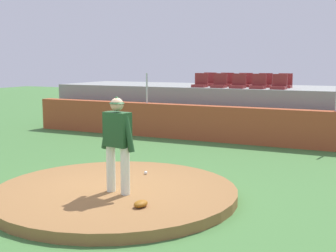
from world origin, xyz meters
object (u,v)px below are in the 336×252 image
(stadium_chair_6, at_px, (226,82))
(stadium_chair_8, at_px, (265,83))
(stadium_chair_0, at_px, (200,83))
(pitcher, at_px, (117,137))
(stadium_chair_7, at_px, (245,83))
(stadium_chair_9, at_px, (285,83))
(stadium_chair_4, at_px, (279,84))
(stadium_chair_5, at_px, (209,82))
(baseball, at_px, (146,173))
(stadium_chair_3, at_px, (258,84))
(fielding_glove, at_px, (141,204))
(stadium_chair_1, at_px, (219,83))
(stadium_chair_2, at_px, (238,84))

(stadium_chair_6, height_order, stadium_chair_8, same)
(stadium_chair_0, bearing_deg, pitcher, 101.08)
(stadium_chair_7, relative_size, stadium_chair_9, 1.00)
(stadium_chair_4, height_order, stadium_chair_5, same)
(baseball, xyz_separation_m, stadium_chair_7, (-0.02, 7.64, 1.62))
(stadium_chair_7, bearing_deg, stadium_chair_9, -178.82)
(stadium_chair_6, distance_m, stadium_chair_7, 0.71)
(stadium_chair_3, distance_m, stadium_chair_4, 0.70)
(fielding_glove, relative_size, stadium_chair_0, 0.60)
(pitcher, bearing_deg, stadium_chair_9, 92.79)
(baseball, relative_size, fielding_glove, 0.25)
(stadium_chair_3, xyz_separation_m, stadium_chair_9, (0.70, 0.92, 0.00))
(stadium_chair_1, bearing_deg, stadium_chair_7, -127.93)
(stadium_chair_0, height_order, stadium_chair_7, same)
(baseball, relative_size, stadium_chair_8, 0.15)
(pitcher, relative_size, stadium_chair_3, 3.58)
(fielding_glove, bearing_deg, stadium_chair_4, 0.81)
(stadium_chair_0, distance_m, stadium_chair_3, 2.10)
(baseball, height_order, stadium_chair_4, stadium_chair_4)
(stadium_chair_5, bearing_deg, stadium_chair_9, 179.87)
(stadium_chair_6, bearing_deg, stadium_chair_7, 178.32)
(stadium_chair_0, relative_size, stadium_chair_7, 1.00)
(stadium_chair_3, distance_m, stadium_chair_6, 1.69)
(stadium_chair_4, relative_size, stadium_chair_5, 1.00)
(stadium_chair_0, relative_size, stadium_chair_2, 1.00)
(stadium_chair_7, bearing_deg, baseball, 90.13)
(fielding_glove, height_order, stadium_chair_7, stadium_chair_7)
(stadium_chair_6, relative_size, stadium_chair_7, 1.00)
(stadium_chair_2, height_order, stadium_chair_3, same)
(stadium_chair_4, bearing_deg, stadium_chair_1, -0.68)
(stadium_chair_9, bearing_deg, stadium_chair_5, -0.13)
(fielding_glove, height_order, stadium_chair_0, stadium_chair_0)
(fielding_glove, distance_m, stadium_chair_8, 9.74)
(stadium_chair_6, height_order, stadium_chair_7, same)
(stadium_chair_1, height_order, stadium_chair_2, same)
(stadium_chair_5, bearing_deg, stadium_chair_0, 90.27)
(stadium_chair_4, relative_size, stadium_chair_6, 1.00)
(pitcher, height_order, stadium_chair_9, stadium_chair_9)
(stadium_chair_1, height_order, stadium_chair_6, same)
(fielding_glove, height_order, stadium_chair_1, stadium_chair_1)
(stadium_chair_7, bearing_deg, stadium_chair_1, 52.07)
(stadium_chair_2, bearing_deg, stadium_chair_8, -127.67)
(stadium_chair_5, relative_size, stadium_chair_8, 1.00)
(stadium_chair_1, distance_m, stadium_chair_4, 2.09)
(stadium_chair_1, bearing_deg, stadium_chair_5, -51.86)
(stadium_chair_0, xyz_separation_m, stadium_chair_8, (2.11, 0.89, 0.00))
(baseball, distance_m, stadium_chair_8, 7.84)
(stadium_chair_7, bearing_deg, stadium_chair_4, 147.54)
(pitcher, bearing_deg, stadium_chair_1, 106.49)
(pitcher, height_order, stadium_chair_0, stadium_chair_0)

